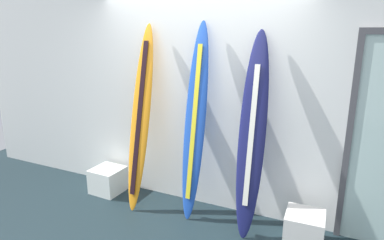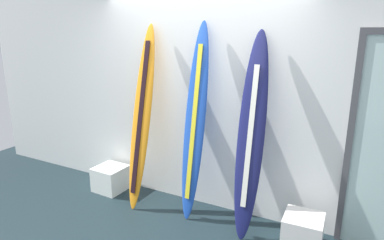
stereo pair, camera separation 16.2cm
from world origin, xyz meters
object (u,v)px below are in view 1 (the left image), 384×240
at_px(surfboard_navy, 252,137).
at_px(display_block_left, 108,180).
at_px(surfboard_cobalt, 195,124).
at_px(surfboard_sunset, 140,119).
at_px(display_block_center, 304,230).

relative_size(surfboard_navy, display_block_left, 5.35).
bearing_deg(surfboard_cobalt, surfboard_sunset, -175.27).
height_order(surfboard_navy, display_block_left, surfboard_navy).
xyz_separation_m(surfboard_navy, display_block_left, (-1.95, 0.03, -0.89)).
xyz_separation_m(surfboard_cobalt, display_block_center, (1.27, -0.11, -0.92)).
xyz_separation_m(surfboard_cobalt, display_block_left, (-1.29, -0.01, -0.94)).
bearing_deg(surfboard_navy, display_block_left, 179.00).
bearing_deg(display_block_center, surfboard_navy, 173.35).
bearing_deg(display_block_center, surfboard_sunset, 178.41).
xyz_separation_m(display_block_left, display_block_center, (2.55, -0.10, 0.01)).
xyz_separation_m(surfboard_navy, display_block_center, (0.60, -0.07, -0.88)).
height_order(surfboard_cobalt, surfboard_navy, surfboard_cobalt).
xyz_separation_m(surfboard_sunset, surfboard_navy, (1.36, 0.02, -0.04)).
xyz_separation_m(surfboard_sunset, display_block_center, (1.95, -0.05, -0.93)).
bearing_deg(surfboard_cobalt, surfboard_navy, -3.57).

